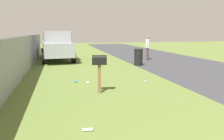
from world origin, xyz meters
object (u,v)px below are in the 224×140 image
Objects in this scene: pickup_truck at (57,45)px; pedestrian at (148,46)px; trash_bin at (138,57)px; mailbox at (99,63)px.

pedestrian is (-1.32, -6.38, -0.07)m from pickup_truck.
pickup_truck is 5.42× the size of trash_bin.
mailbox is 6.43m from trash_bin.
pickup_truck is at bearing 17.92° from mailbox.
pedestrian is at bearing 73.53° from pickup_truck.
pedestrian is (7.71, -4.96, 0.01)m from mailbox.
pickup_truck reaches higher than trash_bin.
mailbox is 0.23× the size of pickup_truck.
mailbox reaches higher than trash_bin.
mailbox is 0.73× the size of pedestrian.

